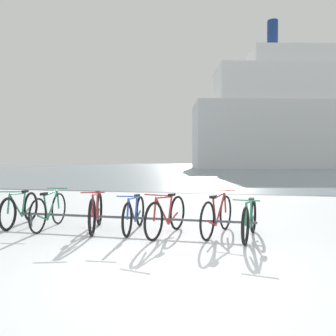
{
  "coord_description": "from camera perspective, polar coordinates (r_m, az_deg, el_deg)",
  "views": [
    {
      "loc": [
        0.83,
        -3.9,
        1.45
      ],
      "look_at": [
        -0.93,
        4.59,
        1.23
      ],
      "focal_mm": 34.33,
      "sensor_mm": 36.0,
      "label": 1
    }
  ],
  "objects": [
    {
      "name": "bicycle_5",
      "position": [
        6.35,
        8.75,
        -8.29
      ],
      "size": [
        0.61,
        1.71,
        0.83
      ],
      "color": "black",
      "rests_on": "ground"
    },
    {
      "name": "bicycle_2",
      "position": [
        6.83,
        -12.67,
        -7.63
      ],
      "size": [
        0.62,
        1.68,
        0.83
      ],
      "color": "black",
      "rests_on": "ground"
    },
    {
      "name": "bicycle_3",
      "position": [
        6.62,
        -6.03,
        -8.13
      ],
      "size": [
        0.46,
        1.7,
        0.77
      ],
      "color": "black",
      "rests_on": "ground"
    },
    {
      "name": "bicycle_1",
      "position": [
        7.29,
        -20.35,
        -7.11
      ],
      "size": [
        0.46,
        1.65,
        0.83
      ],
      "color": "black",
      "rests_on": "ground"
    },
    {
      "name": "bicycle_6",
      "position": [
        6.16,
        14.28,
        -8.9
      ],
      "size": [
        0.48,
        1.64,
        0.77
      ],
      "color": "black",
      "rests_on": "ground"
    },
    {
      "name": "bicycle_0",
      "position": [
        7.84,
        -24.78,
        -6.66
      ],
      "size": [
        0.49,
        1.72,
        0.8
      ],
      "color": "black",
      "rests_on": "ground"
    },
    {
      "name": "ferry_ship",
      "position": [
        61.61,
        22.84,
        8.0
      ],
      "size": [
        39.92,
        18.36,
        25.67
      ],
      "color": "silver",
      "rests_on": "ground"
    },
    {
      "name": "bike_rack",
      "position": [
        6.61,
        -6.84,
        -8.84
      ],
      "size": [
        4.99,
        0.1,
        0.31
      ],
      "color": "#4C5156",
      "rests_on": "ground"
    },
    {
      "name": "bicycle_4",
      "position": [
        6.25,
        -0.28,
        -8.46
      ],
      "size": [
        0.56,
        1.7,
        0.83
      ],
      "color": "black",
      "rests_on": "ground"
    },
    {
      "name": "ground",
      "position": [
        57.83,
        10.91,
        -0.07
      ],
      "size": [
        80.0,
        132.0,
        0.08
      ],
      "color": "silver"
    }
  ]
}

